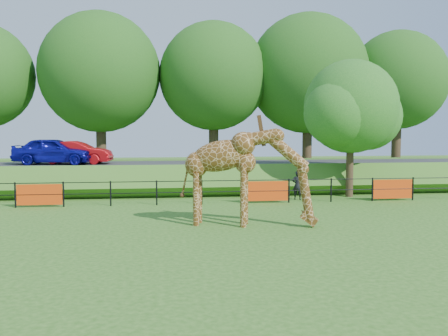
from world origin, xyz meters
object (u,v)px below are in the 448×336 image
Objects in this scene: giraffe at (248,177)px; car_blue at (54,151)px; tree_east at (352,110)px; car_red at (77,153)px; visitor at (297,185)px.

giraffe is 1.10× the size of car_blue.
car_blue is at bearing 163.28° from tree_east.
giraffe is 0.71× the size of tree_east.
giraffe is 1.25× the size of car_red.
car_red is at bearing -4.34° from visitor.
car_blue is at bearing 105.12° from car_red.
giraffe reaches higher than visitor.
giraffe is 6.97m from visitor.
visitor is (12.29, -5.34, -1.47)m from car_blue.
car_red reaches higher than visitor.
tree_east reaches higher than car_blue.
car_red is 12.47m from visitor.
car_blue reaches higher than car_red.
car_blue is (-8.87, 11.33, 0.45)m from giraffe.
visitor is at bearing -105.52° from car_blue.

